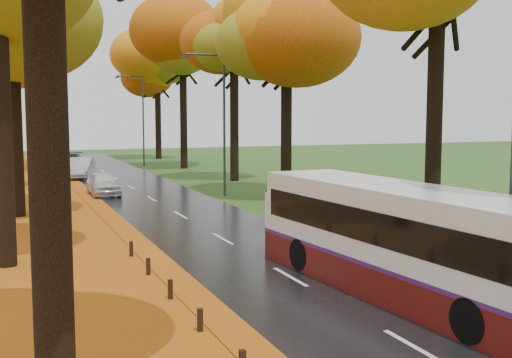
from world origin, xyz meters
TOP-DOWN VIEW (x-y plane):
  - road at (0.00, 25.00)m, footprint 6.50×90.00m
  - centre_line at (0.00, 25.00)m, footprint 0.12×90.00m
  - leaf_drift at (-3.05, 25.00)m, footprint 0.90×90.00m
  - trees_left at (-7.18, 27.06)m, footprint 9.20×74.00m
  - trees_right at (7.19, 26.91)m, footprint 9.30×74.20m
  - streetlamp_near at (3.95, 8.00)m, footprint 2.45×0.18m
  - streetlamp_mid at (3.95, 30.00)m, footprint 2.45×0.18m
  - streetlamp_far at (3.95, 52.00)m, footprint 2.45×0.18m
  - bus at (1.95, 9.46)m, footprint 3.28×10.75m
  - car_white at (-2.20, 32.61)m, footprint 1.64×3.93m
  - car_silver at (-2.29, 42.92)m, footprint 2.64×4.70m
  - car_dark at (-2.35, 49.89)m, footprint 2.91×5.03m

SIDE VIEW (x-z plane):
  - road at x=0.00m, z-range 0.00..0.04m
  - leaf_drift at x=-3.05m, z-range 0.04..0.05m
  - centre_line at x=0.00m, z-range 0.04..0.05m
  - car_white at x=-2.20m, z-range 0.04..1.37m
  - car_dark at x=-2.35m, z-range 0.04..1.41m
  - car_silver at x=-2.29m, z-range 0.04..1.51m
  - bus at x=1.95m, z-range 0.11..2.89m
  - streetlamp_near at x=3.95m, z-range 0.71..8.71m
  - streetlamp_mid at x=3.95m, z-range 0.71..8.71m
  - streetlamp_far at x=3.95m, z-range 0.71..8.71m
  - trees_left at x=-7.18m, z-range 2.59..16.48m
  - trees_right at x=7.19m, z-range 2.71..16.67m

